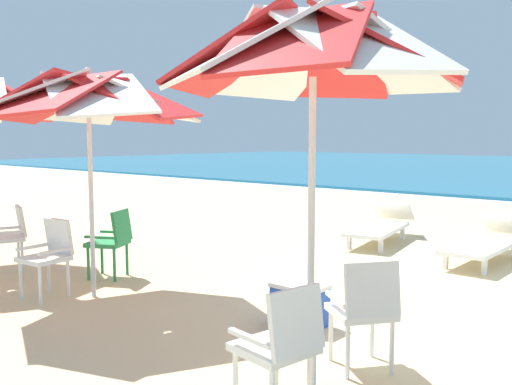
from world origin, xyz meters
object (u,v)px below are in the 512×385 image
sun_lounger_1 (487,242)px  plastic_chair_4 (11,234)px  plastic_chair_0 (365,307)px  sun_lounger_2 (381,226)px  plastic_chair_3 (49,253)px  cooler_box (300,304)px  plastic_chair_2 (112,239)px  beach_umbrella_1 (88,100)px  plastic_chair_1 (282,342)px  beach_umbrella_0 (313,55)px

sun_lounger_1 → plastic_chair_4: bearing=-134.0°
plastic_chair_0 → sun_lounger_2: (-2.47, 4.83, -0.22)m
plastic_chair_0 → sun_lounger_2: plastic_chair_0 is taller
sun_lounger_1 → sun_lounger_2: 1.89m
plastic_chair_3 → cooler_box: 2.89m
plastic_chair_2 → plastic_chair_3: same height
beach_umbrella_1 → plastic_chair_4: bearing=-179.3°
plastic_chair_2 → plastic_chair_4: same height
plastic_chair_3 → sun_lounger_1: 5.88m
beach_umbrella_1 → sun_lounger_2: 5.45m
plastic_chair_1 → plastic_chair_3: bearing=173.0°
beach_umbrella_0 → plastic_chair_4: bearing=177.1°
plastic_chair_3 → plastic_chair_4: 1.54m
sun_lounger_1 → cooler_box: 3.99m
beach_umbrella_1 → plastic_chair_1: bearing=-13.2°
plastic_chair_1 → cooler_box: (-0.97, 1.51, -0.30)m
beach_umbrella_1 → plastic_chair_3: 1.75m
beach_umbrella_0 → plastic_chair_4: beach_umbrella_0 is taller
sun_lounger_2 → beach_umbrella_0: bearing=-66.4°
plastic_chair_0 → plastic_chair_2: bearing=173.7°
beach_umbrella_1 → sun_lounger_1: 5.74m
plastic_chair_4 → cooler_box: (4.19, 0.77, -0.30)m
plastic_chair_1 → plastic_chair_2: bearing=159.8°
beach_umbrella_1 → sun_lounger_2: beach_umbrella_1 is taller
beach_umbrella_0 → plastic_chair_0: 1.90m
plastic_chair_1 → plastic_chair_2: size_ratio=1.00×
beach_umbrella_1 → sun_lounger_2: (0.82, 5.04, -1.89)m
plastic_chair_0 → beach_umbrella_1: (-3.30, -0.21, 1.68)m
beach_umbrella_1 → plastic_chair_4: beach_umbrella_1 is taller
plastic_chair_3 → sun_lounger_1: plastic_chair_3 is taller
cooler_box → sun_lounger_1: bearing=84.5°
plastic_chair_2 → plastic_chair_0: bearing=-6.3°
plastic_chair_4 → sun_lounger_1: plastic_chair_4 is taller
plastic_chair_4 → sun_lounger_1: 6.58m
beach_umbrella_1 → plastic_chair_3: beach_umbrella_1 is taller
plastic_chair_0 → plastic_chair_2: 3.87m
cooler_box → beach_umbrella_1: bearing=-162.1°
beach_umbrella_0 → plastic_chair_3: (-3.52, -0.04, -1.83)m
beach_umbrella_0 → plastic_chair_3: size_ratio=3.14×
sun_lounger_1 → cooler_box: (-0.38, -3.97, -0.08)m
plastic_chair_3 → plastic_chair_0: bearing=8.2°
beach_umbrella_0 → cooler_box: (-0.85, 1.02, -2.12)m
plastic_chair_3 → sun_lounger_1: size_ratio=0.40×
cooler_box → plastic_chair_2: bearing=-177.9°
beach_umbrella_0 → sun_lounger_2: (-2.32, 5.32, -2.04)m
plastic_chair_2 → cooler_box: bearing=2.1°
plastic_chair_0 → plastic_chair_1: bearing=-91.4°
beach_umbrella_0 → sun_lounger_2: bearing=113.6°
plastic_chair_4 → cooler_box: size_ratio=1.73×
beach_umbrella_0 → plastic_chair_4: (-5.03, 0.25, -1.83)m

